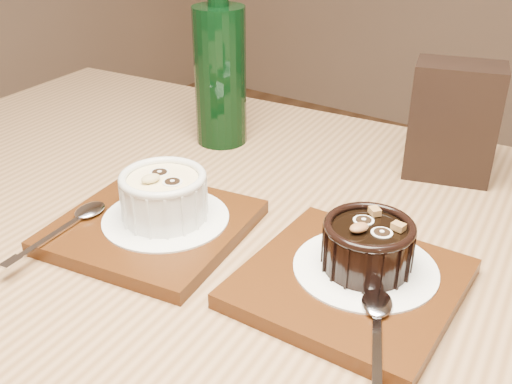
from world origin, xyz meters
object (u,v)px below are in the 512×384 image
(condiment_stand, at_px, (453,122))
(table, at_px, (260,330))
(tray_left, at_px, (153,227))
(ramekin_dark, at_px, (368,243))
(tray_right, at_px, (350,283))
(green_bottle, at_px, (220,71))
(ramekin_white, at_px, (164,194))

(condiment_stand, bearing_deg, table, -106.71)
(tray_left, bearing_deg, ramekin_dark, 12.53)
(table, relative_size, tray_left, 7.07)
(table, relative_size, tray_right, 7.07)
(table, bearing_deg, ramekin_dark, 12.40)
(tray_right, bearing_deg, green_bottle, 146.14)
(tray_left, height_order, condiment_stand, condiment_stand)
(condiment_stand, xyz_separation_m, green_bottle, (-0.29, -0.07, 0.03))
(ramekin_dark, height_order, condiment_stand, condiment_stand)
(green_bottle, bearing_deg, ramekin_white, -65.85)
(tray_left, bearing_deg, table, 12.64)
(green_bottle, bearing_deg, ramekin_dark, -30.99)
(ramekin_white, height_order, ramekin_dark, ramekin_white)
(ramekin_dark, bearing_deg, condiment_stand, 117.53)
(tray_right, relative_size, green_bottle, 0.70)
(ramekin_white, relative_size, green_bottle, 0.34)
(ramekin_white, distance_m, tray_right, 0.21)
(ramekin_white, xyz_separation_m, condiment_stand, (0.19, 0.30, 0.03))
(table, bearing_deg, green_bottle, 135.18)
(ramekin_dark, bearing_deg, table, -143.53)
(table, relative_size, condiment_stand, 9.09)
(tray_left, relative_size, condiment_stand, 1.29)
(table, xyz_separation_m, ramekin_dark, (0.10, 0.02, 0.13))
(tray_left, distance_m, green_bottle, 0.27)
(ramekin_white, xyz_separation_m, ramekin_dark, (0.21, 0.04, -0.00))
(ramekin_white, distance_m, condiment_stand, 0.35)
(tray_right, distance_m, green_bottle, 0.37)
(ramekin_dark, height_order, green_bottle, green_bottle)
(tray_left, xyz_separation_m, ramekin_dark, (0.22, 0.05, 0.03))
(condiment_stand, relative_size, green_bottle, 0.55)
(tray_left, relative_size, tray_right, 1.00)
(green_bottle, bearing_deg, condiment_stand, 14.10)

